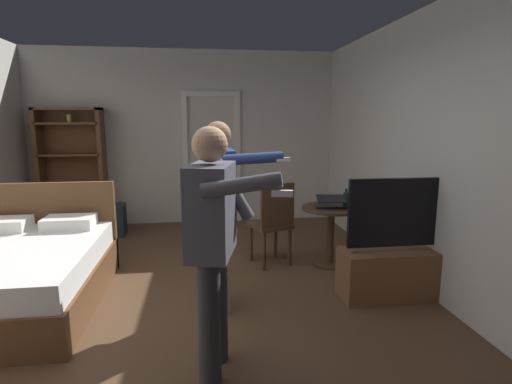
{
  "coord_description": "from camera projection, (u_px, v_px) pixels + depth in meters",
  "views": [
    {
      "loc": [
        0.22,
        -3.35,
        1.72
      ],
      "look_at": [
        0.71,
        0.17,
        1.07
      ],
      "focal_mm": 28.49,
      "sensor_mm": 36.0,
      "label": 1
    }
  ],
  "objects": [
    {
      "name": "bottle_on_table",
      "position": [
        346.0,
        200.0,
        4.62
      ],
      "size": [
        0.06,
        0.06,
        0.23
      ],
      "color": "#16322A",
      "rests_on": "side_table"
    },
    {
      "name": "suitcase_dark",
      "position": [
        109.0,
        220.0,
        5.97
      ],
      "size": [
        0.46,
        0.37,
        0.46
      ],
      "primitive_type": "cube",
      "rotation": [
        0.0,
        0.0,
        0.04
      ],
      "color": "#1E2D38",
      "rests_on": "ground_plane"
    },
    {
      "name": "person_blue_shirt",
      "position": [
        213.0,
        235.0,
        2.63
      ],
      "size": [
        0.63,
        0.72,
        1.67
      ],
      "color": "#333338",
      "rests_on": "ground_plane"
    },
    {
      "name": "laptop",
      "position": [
        330.0,
        203.0,
        4.64
      ],
      "size": [
        0.37,
        0.37,
        0.15
      ],
      "color": "black",
      "rests_on": "side_table"
    },
    {
      "name": "wooden_chair",
      "position": [
        273.0,
        221.0,
        4.7
      ],
      "size": [
        0.53,
        0.53,
        0.99
      ],
      "color": "#4C331E",
      "rests_on": "ground_plane"
    },
    {
      "name": "person_striped_shirt",
      "position": [
        220.0,
        204.0,
        3.57
      ],
      "size": [
        0.73,
        0.53,
        1.69
      ],
      "color": "tan",
      "rests_on": "ground_plane"
    },
    {
      "name": "tv_flatscreen",
      "position": [
        401.0,
        264.0,
        3.91
      ],
      "size": [
        1.17,
        0.4,
        1.17
      ],
      "color": "brown",
      "rests_on": "ground_plane"
    },
    {
      "name": "ground_plane",
      "position": [
        179.0,
        318.0,
        3.54
      ],
      "size": [
        7.37,
        7.37,
        0.0
      ],
      "primitive_type": "plane",
      "color": "brown"
    },
    {
      "name": "bookshelf",
      "position": [
        73.0,
        165.0,
        6.23
      ],
      "size": [
        0.96,
        0.32,
        1.87
      ],
      "color": "brown",
      "rests_on": "ground_plane"
    },
    {
      "name": "bed",
      "position": [
        15.0,
        273.0,
        3.74
      ],
      "size": [
        1.49,
        1.91,
        1.02
      ],
      "color": "brown",
      "rests_on": "ground_plane"
    },
    {
      "name": "doorway_frame",
      "position": [
        212.0,
        149.0,
        6.62
      ],
      "size": [
        0.93,
        0.08,
        2.13
      ],
      "color": "white",
      "rests_on": "ground_plane"
    },
    {
      "name": "suitcase_small",
      "position": [
        106.0,
        221.0,
        5.98
      ],
      "size": [
        0.56,
        0.37,
        0.45
      ],
      "primitive_type": "cube",
      "rotation": [
        0.0,
        0.0,
        0.04
      ],
      "color": "black",
      "rests_on": "ground_plane"
    },
    {
      "name": "wall_right",
      "position": [
        454.0,
        155.0,
        3.63
      ],
      "size": [
        0.12,
        6.94,
        2.78
      ],
      "primitive_type": "cube",
      "color": "beige",
      "rests_on": "ground_plane"
    },
    {
      "name": "side_table",
      "position": [
        331.0,
        226.0,
        4.74
      ],
      "size": [
        0.7,
        0.7,
        0.7
      ],
      "color": "#4C331E",
      "rests_on": "ground_plane"
    },
    {
      "name": "wall_back",
      "position": [
        186.0,
        138.0,
        6.61
      ],
      "size": [
        5.07,
        0.12,
        2.78
      ],
      "primitive_type": "cube",
      "color": "beige",
      "rests_on": "ground_plane"
    }
  ]
}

